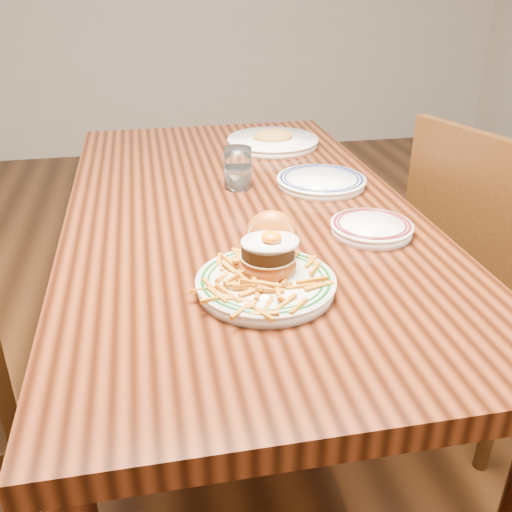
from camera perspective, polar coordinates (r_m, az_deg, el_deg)
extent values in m
plane|color=black|center=(1.86, -1.29, -16.86)|extent=(6.00, 6.00, 0.00)
cube|color=black|center=(1.45, -1.59, 4.17)|extent=(0.85, 1.60, 0.05)
cylinder|color=black|center=(2.27, -13.84, 1.84)|extent=(0.07, 0.07, 0.70)
cylinder|color=black|center=(2.34, 4.30, 3.38)|extent=(0.07, 0.07, 0.70)
cylinder|color=#3C230C|center=(1.71, -23.63, -14.79)|extent=(0.04, 0.04, 0.43)
cube|color=#3C230C|center=(1.82, 23.36, -2.99)|extent=(0.55, 0.55, 0.04)
cube|color=#3C230C|center=(1.57, 20.49, 3.18)|extent=(0.16, 0.42, 0.47)
cylinder|color=#3C230C|center=(2.16, 21.64, -4.93)|extent=(0.04, 0.04, 0.42)
cylinder|color=#3C230C|center=(1.92, 14.25, -8.04)|extent=(0.04, 0.04, 0.42)
cylinder|color=#3C230C|center=(1.73, 22.67, -13.97)|extent=(0.04, 0.04, 0.42)
cylinder|color=white|center=(1.06, 0.98, -3.01)|extent=(0.26, 0.26, 0.02)
cylinder|color=white|center=(1.05, 0.99, -2.41)|extent=(0.26, 0.26, 0.01)
torus|color=#0D4D14|center=(1.05, 0.99, -2.32)|extent=(0.24, 0.24, 0.01)
torus|color=#0D4D14|center=(1.05, 0.99, -2.32)|extent=(0.22, 0.22, 0.01)
ellipsoid|color=#A14614|center=(1.07, 1.18, -0.90)|extent=(0.11, 0.11, 0.05)
cylinder|color=beige|center=(1.06, 1.19, -0.03)|extent=(0.10, 0.10, 0.00)
cylinder|color=black|center=(1.06, 1.20, 0.67)|extent=(0.10, 0.10, 0.03)
ellipsoid|color=white|center=(1.05, 1.42, 1.42)|extent=(0.11, 0.09, 0.01)
ellipsoid|color=#FF6A05|center=(1.04, 1.56, 1.88)|extent=(0.04, 0.04, 0.02)
ellipsoid|color=#A14614|center=(1.11, 1.55, 1.96)|extent=(0.13, 0.11, 0.12)
cylinder|color=beige|center=(1.10, 1.46, 1.51)|extent=(0.10, 0.06, 0.09)
cylinder|color=white|center=(1.31, 11.46, 2.56)|extent=(0.18, 0.18, 0.02)
cylinder|color=white|center=(1.30, 11.51, 3.07)|extent=(0.18, 0.18, 0.01)
torus|color=#5B141E|center=(1.30, 11.52, 3.15)|extent=(0.17, 0.17, 0.01)
torus|color=#5B141E|center=(1.30, 11.52, 3.15)|extent=(0.16, 0.16, 0.01)
cube|color=silver|center=(1.32, 12.21, 3.36)|extent=(0.11, 0.07, 0.00)
cylinder|color=white|center=(1.57, 6.53, 7.27)|extent=(0.24, 0.24, 0.02)
cylinder|color=white|center=(1.57, 6.55, 7.68)|extent=(0.24, 0.24, 0.01)
torus|color=#0E1547|center=(1.57, 6.55, 7.74)|extent=(0.23, 0.23, 0.01)
torus|color=#0E1547|center=(1.57, 6.55, 7.74)|extent=(0.20, 0.20, 0.01)
cylinder|color=white|center=(1.54, -1.84, 8.78)|extent=(0.07, 0.07, 0.11)
cylinder|color=silver|center=(1.55, -1.82, 7.87)|extent=(0.06, 0.06, 0.05)
cylinder|color=white|center=(1.92, 1.69, 11.20)|extent=(0.29, 0.29, 0.02)
cylinder|color=white|center=(1.92, 1.70, 11.61)|extent=(0.30, 0.30, 0.01)
ellipsoid|color=#B68834|center=(1.92, 1.70, 11.89)|extent=(0.13, 0.11, 0.04)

